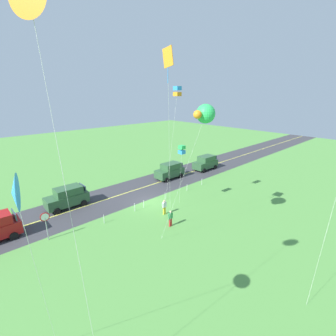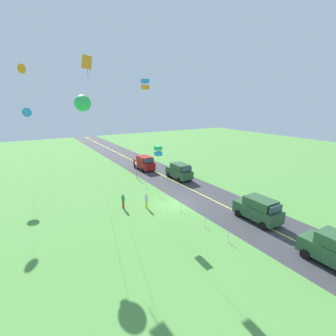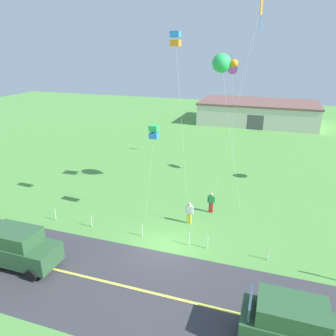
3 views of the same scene
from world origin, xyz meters
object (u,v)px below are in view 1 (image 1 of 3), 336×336
Objects in this scene: car_parked_west_near at (170,171)px; kite_cyan_top at (205,114)px; kite_green_far at (30,0)px; kite_orange_near at (15,194)px; kite_red_low at (168,63)px; kite_blue_mid at (177,92)px; car_parked_west_far at (206,163)px; car_suv_foreground at (67,197)px; stop_sign at (45,221)px; person_adult_near at (170,218)px; person_adult_companion at (164,207)px; kite_pink_drift at (182,150)px.

kite_cyan_top is (8.71, 12.94, 9.41)m from car_parked_west_near.
kite_orange_near is (1.15, 0.07, -4.81)m from kite_green_far.
kite_red_low reaches higher than kite_blue_mid.
car_parked_west_far is 33.84m from kite_orange_near.
car_suv_foreground is 0.30× the size of kite_red_low.
stop_sign is at bearing -43.04° from kite_cyan_top.
stop_sign is 15.83m from kite_red_low.
car_suv_foreground is 17.72m from kite_cyan_top.
person_adult_near is (8.99, 9.65, -0.29)m from car_parked_west_near.
car_parked_west_near is at bearing -142.20° from kite_orange_near.
stop_sign is at bearing 39.06° from person_adult_near.
kite_orange_near is at bearing 30.33° from kite_blue_mid.
person_adult_companion is at bearing 43.79° from car_parked_west_near.
car_suv_foreground is 14.53m from car_parked_west_near.
kite_cyan_top is at bearing 37.23° from car_parked_west_far.
kite_red_low is 1.32× the size of kite_cyan_top.
kite_orange_near is (3.43, 12.60, 7.59)m from stop_sign.
kite_red_low is 2.17× the size of kite_pink_drift.
kite_blue_mid is at bearing -74.79° from person_adult_near.
kite_red_low reaches higher than person_adult_near.
car_parked_west_near is 18.22m from kite_cyan_top.
person_adult_companion is 18.57m from kite_orange_near.
car_parked_west_far reaches higher than person_adult_near.
person_adult_near is at bearing -137.33° from kite_red_low.
kite_blue_mid reaches higher than car_parked_west_far.
person_adult_companion is at bearing 128.09° from car_suv_foreground.
car_parked_west_far is at bearing -152.72° from kite_blue_mid.
kite_blue_mid reaches higher than car_parked_west_near.
kite_orange_near is at bearing 29.74° from kite_pink_drift.
kite_orange_near is at bearing 3.51° from kite_green_far.
car_parked_west_far is 0.30× the size of kite_red_low.
kite_orange_near is (28.74, 15.86, 8.24)m from car_parked_west_far.
kite_red_low is (3.28, 4.09, 12.99)m from person_adult_companion.
kite_red_low reaches higher than kite_cyan_top.
stop_sign is 17.78m from kite_green_far.
car_parked_west_near is 13.19m from person_adult_near.
kite_pink_drift is at bearing 27.75° from car_parked_west_far.
stop_sign is at bearing 7.33° from car_parked_west_far.
person_adult_near is (-9.16, 5.52, -0.94)m from stop_sign.
person_adult_companion is at bearing -144.01° from kite_green_far.
kite_green_far is (11.43, 7.01, 13.34)m from person_adult_near.
kite_cyan_top is (-5.79, 13.86, 9.41)m from car_suv_foreground.
car_parked_west_near is at bearing -129.67° from kite_blue_mid.
car_suv_foreground is 22.68m from kite_green_far.
kite_red_low reaches higher than kite_orange_near.
stop_sign is 15.93m from kite_blue_mid.
car_parked_west_far is 22.05m from kite_cyan_top.
kite_green_far is at bearing -143.14° from person_adult_companion.
stop_sign is at bearing 12.83° from car_parked_west_near.
kite_green_far is (20.42, 16.66, 13.05)m from car_parked_west_near.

